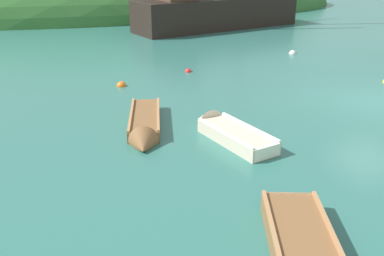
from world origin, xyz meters
TOP-DOWN VIEW (x-y plane):
  - ground_plane at (0.00, 0.00)m, footprint 120.00×120.00m
  - shore_hill at (-2.75, 30.52)m, footprint 45.78×18.37m
  - sailing_ship at (1.47, 17.81)m, footprint 15.40×5.75m
  - rowboat_center at (-6.63, -1.09)m, footprint 1.57×3.45m
  - rowboat_portside at (-8.80, 0.30)m, footprint 2.00×3.97m
  - buoy_orange at (-8.40, 5.39)m, footprint 0.40×0.40m
  - buoy_red at (-4.97, 6.58)m, footprint 0.32×0.32m
  - buoy_white at (1.80, 8.19)m, footprint 0.39×0.39m

SIDE VIEW (x-z plane):
  - ground_plane at x=0.00m, z-range 0.00..0.00m
  - shore_hill at x=-2.75m, z-range -5.71..5.71m
  - buoy_orange at x=-8.40m, z-range -0.20..0.20m
  - buoy_red at x=-4.97m, z-range -0.16..0.16m
  - buoy_white at x=1.80m, z-range -0.20..0.20m
  - rowboat_portside at x=-8.80m, z-range -0.34..0.56m
  - rowboat_center at x=-6.63m, z-range -0.33..0.60m
  - sailing_ship at x=1.47m, z-range -6.08..7.87m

